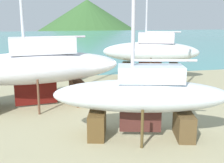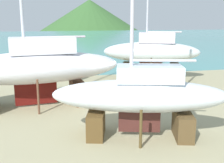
# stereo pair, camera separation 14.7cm
# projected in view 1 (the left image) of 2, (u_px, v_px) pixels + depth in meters

# --- Properties ---
(ground_plane) EXTENTS (48.45, 48.45, 0.00)m
(ground_plane) POSITION_uv_depth(u_px,v_px,m) (123.00, 123.00, 13.84)
(ground_plane) COLOR tan
(sea_water) EXTENTS (159.49, 97.90, 0.01)m
(sea_water) POSITION_uv_depth(u_px,v_px,m) (59.00, 39.00, 71.75)
(sea_water) COLOR teal
(sea_water) RESTS_ON ground
(headland_hill) EXTENTS (109.79, 109.79, 33.87)m
(headland_hill) POSITION_uv_depth(u_px,v_px,m) (88.00, 27.00, 177.93)
(headland_hill) COLOR #36602D
(headland_hill) RESTS_ON ground
(sailboat_large_starboard) EXTENTS (10.32, 3.93, 14.25)m
(sailboat_large_starboard) POSITION_uv_depth(u_px,v_px,m) (35.00, 67.00, 16.08)
(sailboat_large_starboard) COLOR brown
(sailboat_large_starboard) RESTS_ON ground
(sailboat_mid_port) EXTENTS (8.30, 4.75, 12.31)m
(sailboat_mid_port) POSITION_uv_depth(u_px,v_px,m) (151.00, 52.00, 23.39)
(sailboat_mid_port) COLOR #4F3C20
(sailboat_mid_port) RESTS_ON ground
(sailboat_small_center) EXTENTS (7.79, 3.95, 12.93)m
(sailboat_small_center) POSITION_uv_depth(u_px,v_px,m) (142.00, 95.00, 11.84)
(sailboat_small_center) COLOR brown
(sailboat_small_center) RESTS_ON ground
(worker) EXTENTS (0.50, 0.41, 1.63)m
(worker) POSITION_uv_depth(u_px,v_px,m) (74.00, 72.00, 22.79)
(worker) COLOR #387752
(worker) RESTS_ON ground
(timber_long_aft) EXTENTS (1.92, 0.69, 0.17)m
(timber_long_aft) POSITION_uv_depth(u_px,v_px,m) (216.00, 96.00, 18.46)
(timber_long_aft) COLOR brown
(timber_long_aft) RESTS_ON ground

